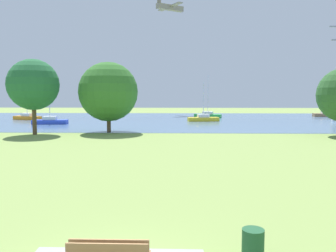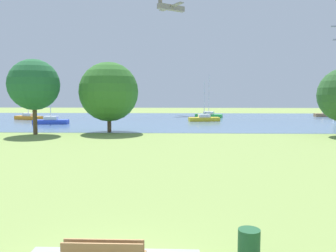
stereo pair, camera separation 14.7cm
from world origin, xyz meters
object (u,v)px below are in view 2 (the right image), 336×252
litter_bin (249,245)px  tree_mid_shore (34,85)px  sailboat_yellow (204,118)px  sailboat_orange (28,117)px  sailboat_brown (328,114)px  tree_east_far (109,92)px  light_aircraft (171,7)px  sailboat_blue (51,121)px  sailboat_green (209,115)px

litter_bin → tree_mid_shore: size_ratio=0.10×
sailboat_yellow → sailboat_orange: size_ratio=1.16×
sailboat_brown → sailboat_orange: bearing=-169.4°
tree_mid_shore → tree_east_far: bearing=18.1°
sailboat_yellow → light_aircraft: 32.21m
sailboat_blue → sailboat_orange: size_ratio=1.43×
light_aircraft → sailboat_brown: bearing=-18.7°
sailboat_yellow → tree_mid_shore: 26.95m
litter_bin → sailboat_blue: (-20.17, 39.70, 0.07)m
sailboat_blue → sailboat_orange: 10.75m
sailboat_green → sailboat_yellow: (-1.41, -8.74, -0.02)m
sailboat_green → sailboat_yellow: 8.85m
tree_mid_shore → sailboat_orange: bearing=115.8°
light_aircraft → sailboat_orange: bearing=-138.9°
sailboat_orange → tree_mid_shore: size_ratio=0.68×
sailboat_green → sailboat_brown: sailboat_green is taller
litter_bin → sailboat_green: bearing=86.6°
sailboat_orange → tree_east_far: tree_east_far is taller
sailboat_green → tree_mid_shore: size_ratio=0.99×
sailboat_green → sailboat_blue: size_ratio=1.02×
sailboat_orange → tree_mid_shore: 23.64m
sailboat_green → light_aircraft: 27.22m
sailboat_orange → sailboat_brown: size_ratio=0.79×
sailboat_orange → tree_east_far: 25.68m
sailboat_blue → tree_east_far: tree_east_far is taller
sailboat_yellow → tree_east_far: bearing=-125.5°
sailboat_brown → tree_east_far: (-35.67, -28.42, 4.02)m
sailboat_yellow → tree_mid_shore: tree_mid_shore is taller
sailboat_yellow → tree_east_far: size_ratio=0.80×
sailboat_green → light_aircraft: size_ratio=1.02×
sailboat_orange → sailboat_brown: bearing=10.6°
sailboat_orange → sailboat_blue: bearing=-49.9°
sailboat_brown → sailboat_yellow: bearing=-153.2°
sailboat_brown → light_aircraft: (-30.00, 10.15, 22.43)m
litter_bin → sailboat_brown: 63.45m
tree_mid_shore → light_aircraft: bearing=72.4°
sailboat_brown → tree_mid_shore: size_ratio=0.85×
sailboat_blue → tree_mid_shore: size_ratio=0.97×
litter_bin → sailboat_green: size_ratio=0.10×
sailboat_blue → tree_mid_shore: 13.85m
sailboat_green → sailboat_brown: bearing=8.7°
sailboat_yellow → sailboat_brown: 27.02m
sailboat_blue → sailboat_brown: (46.15, 18.18, -0.01)m
sailboat_yellow → sailboat_brown: bearing=26.8°
sailboat_green → litter_bin: bearing=-93.4°
sailboat_brown → tree_east_far: bearing=-141.5°
litter_bin → sailboat_blue: size_ratio=0.11×
sailboat_green → sailboat_blue: bearing=-147.9°
tree_mid_shore → light_aircraft: (13.01, 40.96, 17.70)m
litter_bin → tree_east_far: tree_east_far is taller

